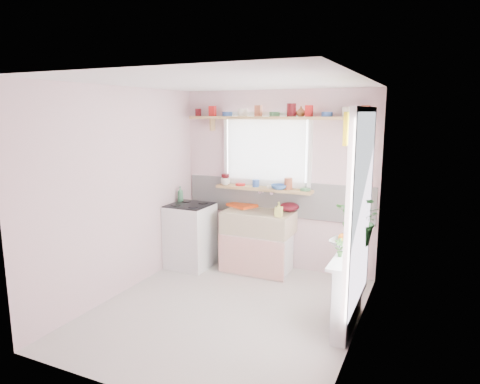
% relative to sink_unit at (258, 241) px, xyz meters
% --- Properties ---
extents(room, '(3.20, 3.20, 3.20)m').
position_rel_sink_unit_xyz_m(room, '(0.81, -0.43, 0.94)').
color(room, beige).
rests_on(room, ground).
extents(sink_unit, '(0.95, 0.65, 1.11)m').
position_rel_sink_unit_xyz_m(sink_unit, '(0.00, 0.00, 0.00)').
color(sink_unit, white).
rests_on(sink_unit, ground).
extents(cooker, '(0.58, 0.58, 0.93)m').
position_rel_sink_unit_xyz_m(cooker, '(-0.95, -0.24, 0.03)').
color(cooker, white).
rests_on(cooker, ground).
extents(radiator_ledge, '(0.22, 0.95, 0.78)m').
position_rel_sink_unit_xyz_m(radiator_ledge, '(1.45, -1.09, -0.03)').
color(radiator_ledge, white).
rests_on(radiator_ledge, ground).
extents(windowsill, '(1.40, 0.22, 0.04)m').
position_rel_sink_unit_xyz_m(windowsill, '(-0.00, 0.19, 0.71)').
color(windowsill, tan).
rests_on(windowsill, room).
extents(pine_shelf, '(2.52, 0.24, 0.04)m').
position_rel_sink_unit_xyz_m(pine_shelf, '(0.15, 0.18, 1.69)').
color(pine_shelf, tan).
rests_on(pine_shelf, room).
extents(shelf_crockery, '(2.47, 0.11, 0.12)m').
position_rel_sink_unit_xyz_m(shelf_crockery, '(0.15, 0.18, 1.76)').
color(shelf_crockery, '#590F14').
rests_on(shelf_crockery, pine_shelf).
extents(sill_crockery, '(1.35, 0.11, 0.12)m').
position_rel_sink_unit_xyz_m(sill_crockery, '(-0.05, 0.19, 0.78)').
color(sill_crockery, '#590F14').
rests_on(sill_crockery, windowsill).
extents(dish_tray, '(0.47, 0.42, 0.04)m').
position_rel_sink_unit_xyz_m(dish_tray, '(-0.34, 0.21, 0.44)').
color(dish_tray, '#FD5016').
rests_on(dish_tray, sink_unit).
extents(colander, '(0.33, 0.33, 0.12)m').
position_rel_sink_unit_xyz_m(colander, '(0.37, 0.21, 0.48)').
color(colander, '#560E18').
rests_on(colander, sink_unit).
extents(jade_plant, '(0.62, 0.58, 0.56)m').
position_rel_sink_unit_xyz_m(jade_plant, '(1.48, -0.69, 0.62)').
color(jade_plant, '#2B6428').
rests_on(jade_plant, radiator_ledge).
extents(fruit_bowl, '(0.39, 0.39, 0.08)m').
position_rel_sink_unit_xyz_m(fruit_bowl, '(1.36, -0.85, 0.38)').
color(fruit_bowl, silver).
rests_on(fruit_bowl, radiator_ledge).
extents(herb_pot, '(0.11, 0.09, 0.19)m').
position_rel_sink_unit_xyz_m(herb_pot, '(1.36, -1.18, 0.44)').
color(herb_pot, '#335F26').
rests_on(herb_pot, radiator_ledge).
extents(soap_bottle_sink, '(0.09, 0.09, 0.19)m').
position_rel_sink_unit_xyz_m(soap_bottle_sink, '(0.35, -0.14, 0.52)').
color(soap_bottle_sink, '#ECEB69').
rests_on(soap_bottle_sink, sink_unit).
extents(sill_cup, '(0.17, 0.17, 0.11)m').
position_rel_sink_unit_xyz_m(sill_cup, '(-0.57, 0.13, 0.78)').
color(sill_cup, beige).
rests_on(sill_cup, windowsill).
extents(sill_bowl, '(0.23, 0.23, 0.07)m').
position_rel_sink_unit_xyz_m(sill_bowl, '(0.24, 0.13, 0.76)').
color(sill_bowl, '#3868B6').
rests_on(sill_bowl, windowsill).
extents(shelf_vase, '(0.17, 0.17, 0.13)m').
position_rel_sink_unit_xyz_m(shelf_vase, '(0.51, 0.21, 1.78)').
color(shelf_vase, '#92592D').
rests_on(shelf_vase, pine_shelf).
extents(cooker_bottle, '(0.10, 0.10, 0.22)m').
position_rel_sink_unit_xyz_m(cooker_bottle, '(-1.17, -0.14, 0.59)').
color(cooker_bottle, '#3B7650').
rests_on(cooker_bottle, cooker).
extents(fruit, '(0.20, 0.14, 0.10)m').
position_rel_sink_unit_xyz_m(fruit, '(1.37, -0.84, 0.45)').
color(fruit, orange).
rests_on(fruit, fruit_bowl).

